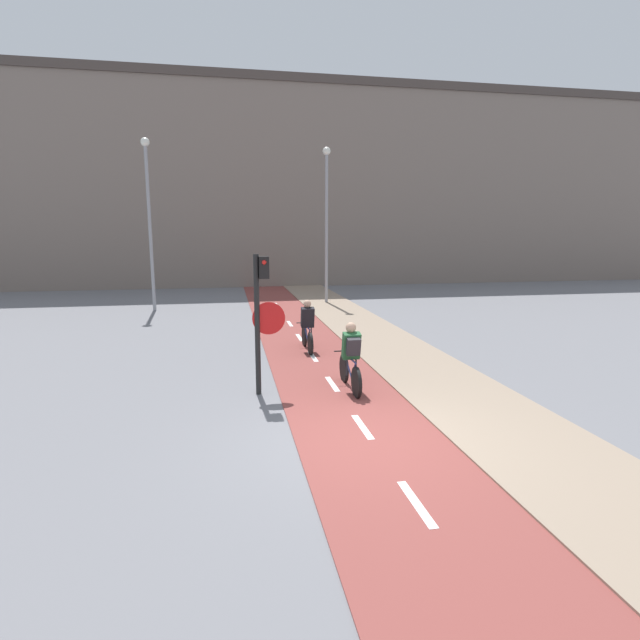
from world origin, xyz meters
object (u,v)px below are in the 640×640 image
(street_lamp_far, at_px, (149,208))
(cyclist_far, at_px, (307,328))
(traffic_light_pole, at_px, (261,308))
(street_lamp_sidewalk, at_px, (327,210))
(cyclist_near, at_px, (351,358))

(street_lamp_far, relative_size, cyclist_far, 4.19)
(traffic_light_pole, xyz_separation_m, street_lamp_sidewalk, (3.95, 13.04, 2.52))
(cyclist_near, height_order, cyclist_far, cyclist_near)
(cyclist_near, bearing_deg, street_lamp_far, 114.57)
(street_lamp_sidewalk, height_order, cyclist_near, street_lamp_sidewalk)
(street_lamp_far, bearing_deg, cyclist_near, -65.43)
(street_lamp_far, distance_m, street_lamp_sidewalk, 7.77)
(traffic_light_pole, bearing_deg, street_lamp_sidewalk, 73.14)
(cyclist_far, bearing_deg, traffic_light_pole, -112.81)
(traffic_light_pole, bearing_deg, cyclist_far, 67.19)
(street_lamp_sidewalk, distance_m, cyclist_far, 10.40)
(traffic_light_pole, xyz_separation_m, cyclist_near, (1.85, -0.11, -1.10))
(street_lamp_far, bearing_deg, traffic_light_pole, -72.81)
(street_lamp_sidewalk, xyz_separation_m, cyclist_far, (-2.43, -9.42, -3.66))
(traffic_light_pole, xyz_separation_m, street_lamp_far, (-3.77, 12.19, 2.53))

